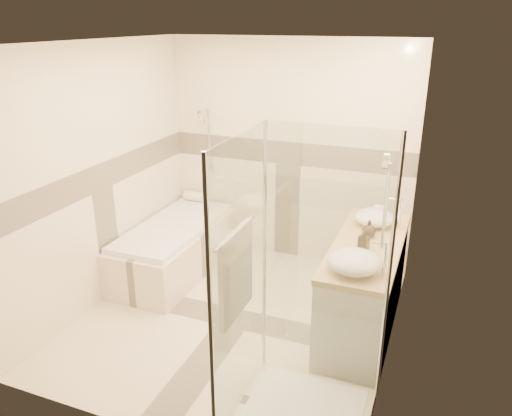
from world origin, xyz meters
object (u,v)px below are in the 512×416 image
(bathtub, at_px, (175,245))
(amenity_bottle_b, at_px, (369,229))
(vanity, at_px, (364,286))
(vessel_sink_near, at_px, (374,218))
(vessel_sink_far, at_px, (354,262))
(shower_enclosure, at_px, (290,354))
(amenity_bottle_a, at_px, (364,239))

(bathtub, height_order, amenity_bottle_b, amenity_bottle_b)
(vanity, distance_m, vessel_sink_near, 0.66)
(vessel_sink_far, bearing_deg, shower_enclosure, -110.99)
(bathtub, xyz_separation_m, shower_enclosure, (1.86, -1.62, 0.20))
(bathtub, relative_size, amenity_bottle_b, 10.71)
(vessel_sink_near, relative_size, amenity_bottle_b, 2.32)
(vessel_sink_far, bearing_deg, vanity, 87.96)
(amenity_bottle_a, bearing_deg, amenity_bottle_b, 90.00)
(shower_enclosure, height_order, amenity_bottle_b, shower_enclosure)
(vanity, height_order, amenity_bottle_b, amenity_bottle_b)
(vanity, xyz_separation_m, amenity_bottle_b, (-0.02, 0.13, 0.50))
(vessel_sink_near, relative_size, vessel_sink_far, 0.90)
(vessel_sink_far, bearing_deg, vessel_sink_near, 90.00)
(vanity, height_order, vessel_sink_far, vessel_sink_far)
(amenity_bottle_a, bearing_deg, vanity, 81.34)
(bathtub, distance_m, vanity, 2.18)
(amenity_bottle_a, relative_size, amenity_bottle_b, 1.09)
(amenity_bottle_b, bearing_deg, shower_enclosure, -101.03)
(vessel_sink_near, bearing_deg, amenity_bottle_b, -90.00)
(shower_enclosure, bearing_deg, vessel_sink_far, 69.01)
(vessel_sink_far, xyz_separation_m, amenity_bottle_b, (0.00, 0.69, -0.00))
(bathtub, bearing_deg, amenity_bottle_a, -12.73)
(vanity, bearing_deg, amenity_bottle_a, -98.66)
(bathtub, height_order, vessel_sink_far, vessel_sink_far)
(vessel_sink_far, relative_size, amenity_bottle_b, 2.59)
(vessel_sink_near, distance_m, vessel_sink_far, 0.99)
(vessel_sink_far, height_order, amenity_bottle_a, amenity_bottle_a)
(bathtub, bearing_deg, vessel_sink_far, -23.13)
(vanity, distance_m, amenity_bottle_a, 0.53)
(bathtub, relative_size, vessel_sink_far, 4.14)
(bathtub, distance_m, vessel_sink_near, 2.22)
(vessel_sink_near, xyz_separation_m, amenity_bottle_a, (0.00, -0.56, 0.01))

